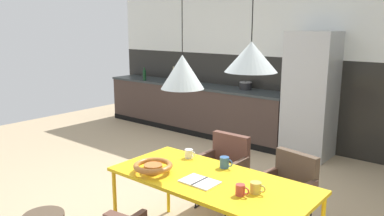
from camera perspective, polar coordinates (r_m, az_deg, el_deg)
The scene contains 19 objects.
ground_plane at distance 4.60m, azimuth -5.72°, elevation -13.45°, with size 9.68×9.68×0.00m, color tan.
back_wall_splashback_dark at distance 6.72m, azimuth 12.55°, elevation 1.19°, with size 7.45×0.12×1.49m, color black.
back_wall_panel_upper at distance 6.61m, azimuth 13.15°, elevation 13.96°, with size 7.45×0.12×1.49m, color silver.
kitchen_counter at distance 7.34m, azimuth -0.01°, elevation 0.10°, with size 3.98×0.63×0.91m.
refrigerator_column at distance 6.05m, azimuth 17.38°, elevation 1.84°, with size 0.70×0.60×1.92m, color #ADAFB2.
dining_table at distance 3.27m, azimuth 2.86°, elevation -11.22°, with size 1.76×0.80×0.73m.
armchair_by_stool at distance 3.87m, azimuth 14.30°, elevation -10.94°, with size 0.56×0.55×0.78m.
armchair_facing_counter at distance 4.26m, azimuth 4.96°, elevation -8.03°, with size 0.49×0.47×0.81m.
fruit_bowl at distance 3.38m, azimuth -5.88°, elevation -8.73°, with size 0.35×0.35×0.08m.
open_book at distance 3.17m, azimuth 1.17°, elevation -11.03°, with size 0.31×0.21×0.02m.
mug_wide_latte at distance 3.48m, azimuth 4.95°, elevation -8.16°, with size 0.13×0.08×0.10m.
mug_glass_clear at distance 3.71m, azimuth -0.43°, elevation -6.89°, with size 0.12×0.08×0.09m.
mug_tall_blue at distance 3.01m, azimuth 9.61°, elevation -11.74°, with size 0.13×0.09×0.09m.
mug_dark_espresso at distance 2.96m, azimuth 7.34°, elevation -12.13°, with size 0.12×0.07×0.09m.
cooking_pot at distance 6.68m, azimuth 8.06°, elevation 3.35°, with size 0.22×0.22×0.16m.
bottle_spice_small at distance 7.82m, azimuth -7.17°, elevation 4.96°, with size 0.07×0.07×0.26m.
bottle_wine_green at distance 7.83m, azimuth -2.79°, elevation 5.06°, with size 0.07×0.07×0.28m.
pendant_lamp_over_table_near at distance 3.28m, azimuth -1.46°, elevation 5.49°, with size 0.38×0.38×1.47m.
pendant_lamp_over_table_far at distance 2.82m, azimuth 8.89°, elevation 7.63°, with size 0.39×0.39×1.27m.
Camera 1 is at (2.98, -2.90, 1.98)m, focal length 35.44 mm.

